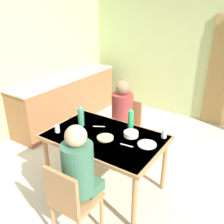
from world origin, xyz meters
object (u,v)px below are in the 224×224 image
at_px(chair_far_diner, 126,125).
at_px(person_near_diner, 79,167).
at_px(person_far_diner, 122,111).
at_px(water_bottle_green_near, 131,119).
at_px(dining_table, 105,141).
at_px(chair_near_diner, 71,200).
at_px(serving_bowl_center, 131,134).
at_px(kitchen_counter, 66,99).
at_px(water_bottle_green_far, 81,116).

xyz_separation_m(chair_far_diner, person_near_diner, (0.35, -1.46, 0.28)).
height_order(person_far_diner, water_bottle_green_near, person_far_diner).
xyz_separation_m(person_far_diner, water_bottle_green_near, (0.32, -0.31, 0.09)).
relative_size(dining_table, chair_near_diner, 1.58).
relative_size(chair_near_diner, serving_bowl_center, 5.12).
distance_m(person_far_diner, water_bottle_green_near, 0.46).
xyz_separation_m(kitchen_counter, serving_bowl_center, (2.04, -1.05, 0.33)).
bearing_deg(water_bottle_green_far, person_far_diner, 69.20).
bearing_deg(person_far_diner, chair_far_diner, -90.00).
relative_size(person_near_diner, water_bottle_green_near, 2.98).
xyz_separation_m(kitchen_counter, water_bottle_green_far, (1.37, -1.15, 0.42)).
bearing_deg(chair_near_diner, water_bottle_green_near, 91.41).
bearing_deg(serving_bowl_center, chair_near_diner, -95.04).
bearing_deg(dining_table, water_bottle_green_near, 67.61).
bearing_deg(water_bottle_green_near, kitchen_counter, 155.91).
bearing_deg(serving_bowl_center, person_far_diner, 131.13).
height_order(chair_near_diner, water_bottle_green_near, water_bottle_green_near).
distance_m(kitchen_counter, person_near_diner, 2.73).
xyz_separation_m(chair_near_diner, person_near_diner, (-0.00, 0.14, 0.28)).
relative_size(chair_far_diner, person_far_diner, 1.13).
relative_size(chair_far_diner, person_near_diner, 1.13).
height_order(person_near_diner, serving_bowl_center, person_near_diner).
xyz_separation_m(dining_table, chair_near_diner, (0.17, -0.80, -0.18)).
bearing_deg(chair_near_diner, person_near_diner, 90.00).
height_order(kitchen_counter, water_bottle_green_near, water_bottle_green_near).
bearing_deg(person_far_diner, person_near_diner, 104.78).
xyz_separation_m(kitchen_counter, water_bottle_green_near, (1.92, -0.86, 0.42)).
bearing_deg(water_bottle_green_far, chair_far_diner, 72.78).
xyz_separation_m(dining_table, water_bottle_green_far, (-0.41, 0.06, 0.20)).
bearing_deg(water_bottle_green_far, serving_bowl_center, 9.15).
bearing_deg(person_far_diner, kitchen_counter, -18.86).
bearing_deg(dining_table, water_bottle_green_far, 171.89).
bearing_deg(chair_near_diner, serving_bowl_center, 84.96).
bearing_deg(person_near_diner, serving_bowl_center, 84.14).
relative_size(kitchen_counter, chair_near_diner, 2.70).
bearing_deg(dining_table, person_far_diner, 104.96).
bearing_deg(chair_far_diner, water_bottle_green_near, 125.57).
relative_size(person_far_diner, water_bottle_green_near, 2.98).
height_order(person_near_diner, water_bottle_green_near, person_near_diner).
distance_m(kitchen_counter, water_bottle_green_far, 1.84).
distance_m(person_far_diner, water_bottle_green_far, 0.65).
xyz_separation_m(chair_near_diner, serving_bowl_center, (0.08, 0.96, 0.28)).
xyz_separation_m(kitchen_counter, chair_near_diner, (1.95, -2.01, 0.05)).
xyz_separation_m(chair_far_diner, serving_bowl_center, (0.43, -0.63, 0.28)).
bearing_deg(serving_bowl_center, water_bottle_green_near, 121.52).
height_order(chair_near_diner, person_near_diner, person_near_diner).
bearing_deg(chair_far_diner, person_near_diner, 103.45).
bearing_deg(serving_bowl_center, kitchen_counter, 152.84).
relative_size(chair_near_diner, person_far_diner, 1.13).
height_order(person_near_diner, person_far_diner, same).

